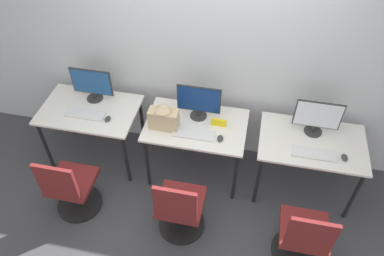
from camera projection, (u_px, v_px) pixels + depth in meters
name	position (u px, v px, depth m)	size (l,w,h in m)	color
ground_plane	(190.00, 194.00, 4.20)	(20.00, 20.00, 0.00)	#3D3D42
wall_back	(206.00, 47.00, 3.77)	(12.00, 0.05, 2.80)	silver
desk_left	(91.00, 115.00, 4.14)	(1.05, 0.69, 0.76)	silver
monitor_left	(92.00, 84.00, 4.05)	(0.46, 0.18, 0.39)	#2D2D2D
keyboard_left	(85.00, 114.00, 4.00)	(0.43, 0.15, 0.02)	silver
mouse_left	(108.00, 119.00, 3.94)	(0.06, 0.09, 0.03)	#333333
office_chair_left	(71.00, 189.00, 3.81)	(0.48, 0.48, 0.88)	black
desk_center	(196.00, 131.00, 3.96)	(1.05, 0.69, 0.76)	silver
monitor_center	(199.00, 101.00, 3.85)	(0.46, 0.18, 0.39)	#2D2D2D
keyboard_center	(193.00, 134.00, 3.79)	(0.43, 0.15, 0.02)	silver
mouse_center	(220.00, 138.00, 3.74)	(0.06, 0.09, 0.03)	#333333
office_chair_center	(180.00, 210.00, 3.64)	(0.48, 0.48, 0.88)	black
desk_right	(311.00, 148.00, 3.79)	(1.05, 0.69, 0.76)	silver
monitor_right	(317.00, 117.00, 3.68)	(0.46, 0.18, 0.39)	#2D2D2D
keyboard_right	(314.00, 153.00, 3.60)	(0.43, 0.15, 0.02)	silver
mouse_right	(344.00, 157.00, 3.56)	(0.06, 0.09, 0.03)	#333333
office_chair_right	(303.00, 238.00, 3.42)	(0.48, 0.48, 0.88)	black
handbag	(164.00, 119.00, 3.79)	(0.30, 0.18, 0.25)	tan
placard_center	(219.00, 123.00, 3.86)	(0.16, 0.03, 0.08)	yellow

